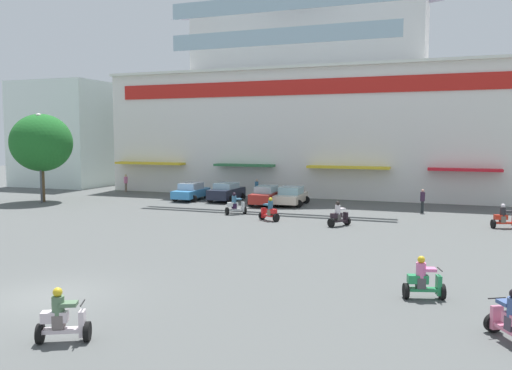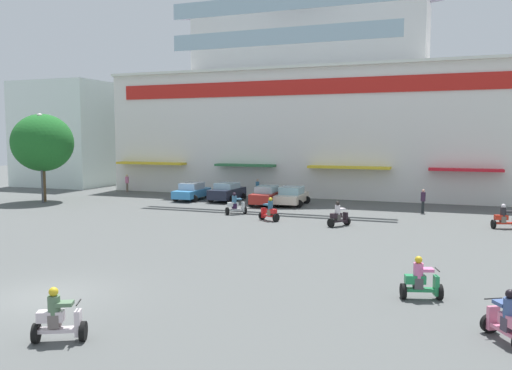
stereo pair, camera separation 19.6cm
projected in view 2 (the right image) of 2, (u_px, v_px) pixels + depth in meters
The scene contains 19 objects.
ground_plane at pixel (211, 231), 29.56m from camera, with size 128.00×128.00×0.00m, color #515453.
colonial_building at pixel (311, 100), 49.72m from camera, with size 37.14×15.20×20.81m.
flank_building_left at pixel (76, 134), 57.94m from camera, with size 9.75×10.38×11.18m.
plaza_tree_0 at pixel (43, 143), 42.29m from camera, with size 4.80×5.07×7.20m.
parked_car_0 at pixel (192, 191), 43.74m from camera, with size 2.37×4.21×1.47m.
parked_car_1 at pixel (227, 192), 42.96m from camera, with size 2.47×4.00×1.54m.
parked_car_2 at pixel (267, 195), 40.52m from camera, with size 2.31×4.25×1.51m.
parked_car_3 at pixel (292, 196), 40.43m from camera, with size 2.53×4.25×1.46m.
scooter_rider_1 at pixel (339, 216), 30.94m from camera, with size 1.27×1.48×1.52m.
scooter_rider_2 at pixel (506, 321), 13.48m from camera, with size 1.18×1.53×1.46m.
scooter_rider_3 at pixel (421, 281), 17.09m from camera, with size 1.42×0.87×1.45m.
scooter_rider_4 at pixel (269, 211), 33.00m from camera, with size 1.50×1.09×1.51m.
scooter_rider_5 at pixel (58, 319), 13.54m from camera, with size 1.43×1.07×1.47m.
scooter_rider_6 at pixel (505, 218), 30.18m from camera, with size 1.55×0.93×1.46m.
scooter_rider_7 at pixel (236, 205), 35.70m from camera, with size 1.42×1.34×1.53m.
pedestrian_0 at pixel (127, 182), 50.12m from camera, with size 0.49×0.49×1.71m.
pedestrian_1 at pixel (258, 187), 45.61m from camera, with size 0.45×0.45×1.63m.
pedestrian_2 at pixel (423, 200), 36.24m from camera, with size 0.45×0.45×1.68m.
streetlamp_near at pixel (41, 151), 41.60m from camera, with size 0.40×0.40×7.21m.
Camera 2 is at (12.60, -13.44, 5.39)m, focal length 36.28 mm.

